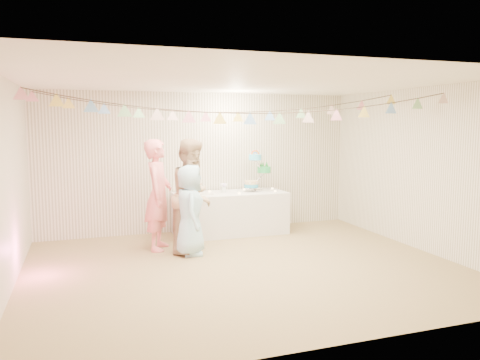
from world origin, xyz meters
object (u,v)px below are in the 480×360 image
object	(u,v)px
person_adult_b	(193,196)
table	(230,213)
cake_stand	(257,173)
person_adult_a	(158,195)
person_child	(190,210)

from	to	relation	value
person_adult_b	table	bearing A→B (deg)	-8.92
cake_stand	person_adult_b	size ratio (longest dim) A/B	0.40
person_adult_a	person_child	size ratio (longest dim) A/B	1.27
cake_stand	person_child	xyz separation A→B (m)	(-1.57, -1.19, -0.40)
person_adult_a	cake_stand	bearing A→B (deg)	-49.45
person_child	person_adult_b	bearing A→B (deg)	-18.99
person_child	cake_stand	bearing A→B (deg)	-44.99
table	person_child	world-z (taller)	person_child
person_adult_b	person_child	bearing A→B (deg)	-171.69
cake_stand	person_adult_a	distance (m)	2.11
table	person_adult_b	distance (m)	1.42
person_adult_a	person_adult_b	distance (m)	0.58
table	person_adult_a	xyz separation A→B (m)	(-1.42, -0.66, 0.51)
person_adult_a	person_adult_b	bearing A→B (deg)	-99.61
person_adult_a	person_adult_b	world-z (taller)	person_adult_b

